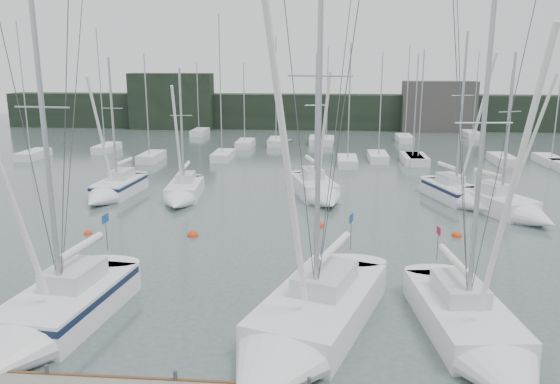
{
  "coord_description": "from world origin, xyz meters",
  "views": [
    {
      "loc": [
        2.34,
        -18.29,
        9.71
      ],
      "look_at": [
        0.39,
        5.0,
        4.08
      ],
      "focal_mm": 35.0,
      "sensor_mm": 36.0,
      "label": 1
    }
  ],
  "objects_px": {
    "sailboat_mid_e": "(512,209)",
    "buoy_c": "(88,234)",
    "sailboat_near_left": "(43,323)",
    "sailboat_mid_b": "(182,194)",
    "buoy_d": "(457,236)",
    "sailboat_near_center": "(298,335)",
    "sailboat_mid_d": "(462,196)",
    "sailboat_near_right": "(482,342)",
    "buoy_b": "(320,226)",
    "buoy_a": "(193,236)",
    "sailboat_mid_c": "(319,192)",
    "sailboat_mid_a": "(112,191)"
  },
  "relations": [
    {
      "from": "sailboat_mid_e",
      "to": "buoy_c",
      "type": "distance_m",
      "value": 26.12
    },
    {
      "from": "sailboat_near_left",
      "to": "sailboat_mid_e",
      "type": "xyz_separation_m",
      "value": [
        21.89,
        17.51,
        -0.06
      ]
    },
    {
      "from": "sailboat_near_left",
      "to": "buoy_c",
      "type": "height_order",
      "value": "sailboat_near_left"
    },
    {
      "from": "sailboat_mid_b",
      "to": "buoy_d",
      "type": "height_order",
      "value": "sailboat_mid_b"
    },
    {
      "from": "sailboat_near_left",
      "to": "buoy_d",
      "type": "relative_size",
      "value": 24.11
    },
    {
      "from": "sailboat_mid_e",
      "to": "buoy_d",
      "type": "xyz_separation_m",
      "value": [
        -4.4,
        -4.26,
        -0.55
      ]
    },
    {
      "from": "sailboat_near_center",
      "to": "sailboat_mid_d",
      "type": "bearing_deg",
      "value": 82.26
    },
    {
      "from": "sailboat_near_right",
      "to": "buoy_c",
      "type": "bearing_deg",
      "value": 141.74
    },
    {
      "from": "sailboat_near_center",
      "to": "buoy_b",
      "type": "bearing_deg",
      "value": 106.49
    },
    {
      "from": "sailboat_near_left",
      "to": "buoy_d",
      "type": "xyz_separation_m",
      "value": [
        17.49,
        13.25,
        -0.61
      ]
    },
    {
      "from": "buoy_a",
      "to": "buoy_d",
      "type": "distance_m",
      "value": 15.04
    },
    {
      "from": "sailboat_mid_b",
      "to": "buoy_d",
      "type": "xyz_separation_m",
      "value": [
        17.62,
        -6.55,
        -0.5
      ]
    },
    {
      "from": "buoy_c",
      "to": "buoy_d",
      "type": "distance_m",
      "value": 21.16
    },
    {
      "from": "buoy_d",
      "to": "sailboat_near_left",
      "type": "bearing_deg",
      "value": -142.86
    },
    {
      "from": "sailboat_near_center",
      "to": "sailboat_mid_e",
      "type": "bearing_deg",
      "value": 72.83
    },
    {
      "from": "sailboat_near_left",
      "to": "buoy_b",
      "type": "xyz_separation_m",
      "value": [
        9.71,
        14.53,
        -0.61
      ]
    },
    {
      "from": "sailboat_mid_e",
      "to": "sailboat_near_left",
      "type": "bearing_deg",
      "value": -165.89
    },
    {
      "from": "sailboat_mid_c",
      "to": "sailboat_mid_e",
      "type": "bearing_deg",
      "value": -31.34
    },
    {
      "from": "sailboat_mid_c",
      "to": "buoy_a",
      "type": "relative_size",
      "value": 17.77
    },
    {
      "from": "sailboat_near_right",
      "to": "sailboat_mid_a",
      "type": "height_order",
      "value": "sailboat_near_right"
    },
    {
      "from": "sailboat_mid_d",
      "to": "sailboat_near_right",
      "type": "bearing_deg",
      "value": -118.9
    },
    {
      "from": "sailboat_near_left",
      "to": "sailboat_mid_b",
      "type": "bearing_deg",
      "value": 96.66
    },
    {
      "from": "sailboat_mid_a",
      "to": "sailboat_mid_e",
      "type": "height_order",
      "value": "sailboat_mid_e"
    },
    {
      "from": "sailboat_mid_c",
      "to": "sailboat_mid_d",
      "type": "distance_m",
      "value": 10.0
    },
    {
      "from": "buoy_b",
      "to": "buoy_d",
      "type": "bearing_deg",
      "value": -9.33
    },
    {
      "from": "sailboat_mid_d",
      "to": "buoy_c",
      "type": "height_order",
      "value": "sailboat_mid_d"
    },
    {
      "from": "buoy_b",
      "to": "sailboat_mid_c",
      "type": "bearing_deg",
      "value": 91.55
    },
    {
      "from": "sailboat_mid_a",
      "to": "buoy_c",
      "type": "height_order",
      "value": "sailboat_mid_a"
    },
    {
      "from": "sailboat_mid_b",
      "to": "buoy_c",
      "type": "xyz_separation_m",
      "value": [
        -3.5,
        -7.86,
        -0.5
      ]
    },
    {
      "from": "sailboat_near_center",
      "to": "sailboat_mid_c",
      "type": "bearing_deg",
      "value": 107.69
    },
    {
      "from": "buoy_b",
      "to": "sailboat_mid_a",
      "type": "bearing_deg",
      "value": 159.38
    },
    {
      "from": "sailboat_mid_a",
      "to": "buoy_a",
      "type": "xyz_separation_m",
      "value": [
        7.92,
        -8.15,
        -0.56
      ]
    },
    {
      "from": "sailboat_mid_b",
      "to": "sailboat_mid_e",
      "type": "relative_size",
      "value": 0.9
    },
    {
      "from": "sailboat_mid_b",
      "to": "buoy_b",
      "type": "distance_m",
      "value": 11.17
    },
    {
      "from": "sailboat_near_left",
      "to": "buoy_a",
      "type": "height_order",
      "value": "sailboat_near_left"
    },
    {
      "from": "sailboat_mid_b",
      "to": "buoy_c",
      "type": "distance_m",
      "value": 8.61
    },
    {
      "from": "sailboat_mid_b",
      "to": "buoy_a",
      "type": "height_order",
      "value": "sailboat_mid_b"
    },
    {
      "from": "sailboat_mid_c",
      "to": "buoy_c",
      "type": "bearing_deg",
      "value": -160.88
    },
    {
      "from": "sailboat_mid_c",
      "to": "buoy_b",
      "type": "bearing_deg",
      "value": -103.92
    },
    {
      "from": "sailboat_near_left",
      "to": "sailboat_near_right",
      "type": "relative_size",
      "value": 1.05
    },
    {
      "from": "sailboat_mid_b",
      "to": "buoy_c",
      "type": "height_order",
      "value": "sailboat_mid_b"
    },
    {
      "from": "sailboat_mid_a",
      "to": "buoy_c",
      "type": "xyz_separation_m",
      "value": [
        1.79,
        -8.27,
        -0.56
      ]
    },
    {
      "from": "buoy_a",
      "to": "buoy_c",
      "type": "height_order",
      "value": "buoy_a"
    },
    {
      "from": "buoy_b",
      "to": "buoy_c",
      "type": "distance_m",
      "value": 13.58
    },
    {
      "from": "sailboat_mid_b",
      "to": "sailboat_mid_c",
      "type": "height_order",
      "value": "sailboat_mid_c"
    },
    {
      "from": "sailboat_near_left",
      "to": "sailboat_near_right",
      "type": "height_order",
      "value": "sailboat_near_left"
    },
    {
      "from": "sailboat_near_left",
      "to": "sailboat_mid_c",
      "type": "bearing_deg",
      "value": 71.89
    },
    {
      "from": "sailboat_mid_c",
      "to": "buoy_a",
      "type": "distance_m",
      "value": 11.4
    },
    {
      "from": "sailboat_near_right",
      "to": "buoy_c",
      "type": "xyz_separation_m",
      "value": [
        -18.94,
        11.87,
        -0.51
      ]
    },
    {
      "from": "sailboat_mid_d",
      "to": "buoy_c",
      "type": "bearing_deg",
      "value": -176.54
    }
  ]
}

